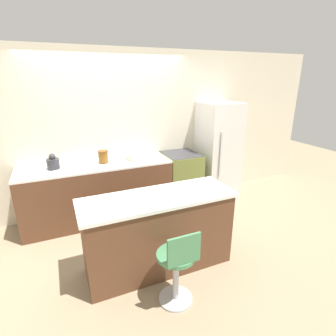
{
  "coord_description": "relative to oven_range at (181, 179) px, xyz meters",
  "views": [
    {
      "loc": [
        -0.84,
        -3.53,
        2.16
      ],
      "look_at": [
        0.54,
        -0.37,
        0.96
      ],
      "focal_mm": 28.0,
      "sensor_mm": 36.0,
      "label": 1
    }
  ],
  "objects": [
    {
      "name": "refrigerator",
      "position": [
        0.75,
        -0.0,
        0.41
      ],
      "size": [
        0.64,
        0.68,
        1.75
      ],
      "color": "silver",
      "rests_on": "ground_plane"
    },
    {
      "name": "ground_plane",
      "position": [
        -1.09,
        -0.34,
        -0.46
      ],
      "size": [
        14.0,
        14.0,
        0.0
      ],
      "primitive_type": "plane",
      "color": "#998466"
    },
    {
      "name": "mixing_bowl",
      "position": [
        -0.83,
        0.03,
        0.5
      ],
      "size": [
        0.23,
        0.23,
        0.07
      ],
      "color": "beige",
      "rests_on": "back_counter"
    },
    {
      "name": "kitchen_island",
      "position": [
        -0.98,
        -1.42,
        -0.0
      ],
      "size": [
        1.74,
        0.6,
        0.92
      ],
      "color": "brown",
      "rests_on": "ground_plane"
    },
    {
      "name": "oven_range",
      "position": [
        0.0,
        0.0,
        0.0
      ],
      "size": [
        0.59,
        0.66,
        0.92
      ],
      "color": "olive",
      "rests_on": "ground_plane"
    },
    {
      "name": "back_counter",
      "position": [
        -1.43,
        0.0,
        -0.0
      ],
      "size": [
        2.24,
        0.65,
        0.92
      ],
      "color": "brown",
      "rests_on": "ground_plane"
    },
    {
      "name": "stool_chair",
      "position": [
        -1.02,
        -2.0,
        -0.05
      ],
      "size": [
        0.38,
        0.38,
        0.86
      ],
      "color": "#B7B7BC",
      "rests_on": "ground_plane"
    },
    {
      "name": "wall_back",
      "position": [
        -1.09,
        0.35,
        0.84
      ],
      "size": [
        8.0,
        0.06,
        2.6
      ],
      "color": "beige",
      "rests_on": "ground_plane"
    },
    {
      "name": "kettle",
      "position": [
        -2.02,
        0.03,
        0.55
      ],
      "size": [
        0.17,
        0.17,
        0.22
      ],
      "color": "#333338",
      "rests_on": "back_counter"
    },
    {
      "name": "canister_jar",
      "position": [
        -1.31,
        0.03,
        0.56
      ],
      "size": [
        0.15,
        0.15,
        0.18
      ],
      "color": "brown",
      "rests_on": "back_counter"
    }
  ]
}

